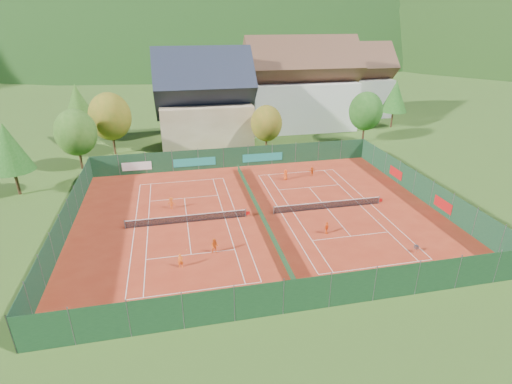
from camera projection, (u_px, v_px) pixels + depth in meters
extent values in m
plane|color=#2D4E18|center=(260.00, 216.00, 44.46)|extent=(600.00, 600.00, 0.00)
cube|color=#9F2C17|center=(260.00, 215.00, 44.45)|extent=(40.00, 32.00, 0.01)
cube|color=white|center=(182.00, 181.00, 53.53)|extent=(10.97, 0.06, 0.00)
cube|color=white|center=(196.00, 291.00, 32.29)|extent=(10.97, 0.06, 0.00)
cube|color=white|center=(135.00, 228.00, 41.85)|extent=(0.06, 23.77, 0.00)
cube|color=white|center=(238.00, 218.00, 43.97)|extent=(0.06, 23.77, 0.00)
cube|color=white|center=(148.00, 226.00, 42.12)|extent=(0.06, 23.77, 0.00)
cube|color=white|center=(225.00, 219.00, 43.70)|extent=(0.06, 23.77, 0.00)
cube|color=white|center=(184.00, 198.00, 48.63)|extent=(8.23, 0.06, 0.00)
cube|color=white|center=(191.00, 254.00, 37.19)|extent=(8.23, 0.06, 0.00)
cube|color=white|center=(187.00, 223.00, 42.91)|extent=(0.06, 12.80, 0.00)
cube|color=white|center=(296.00, 172.00, 56.61)|extent=(10.97, 0.06, 0.00)
cube|color=white|center=(377.00, 267.00, 35.37)|extent=(10.97, 0.06, 0.00)
cube|color=white|center=(282.00, 213.00, 44.93)|extent=(0.06, 23.77, 0.00)
cube|color=white|center=(371.00, 204.00, 47.04)|extent=(0.06, 23.77, 0.00)
cube|color=white|center=(293.00, 212.00, 45.20)|extent=(0.06, 23.77, 0.00)
cube|color=white|center=(360.00, 205.00, 46.78)|extent=(0.06, 23.77, 0.00)
cube|color=white|center=(309.00, 187.00, 51.71)|extent=(8.23, 0.06, 0.00)
cube|color=white|center=(351.00, 236.00, 40.27)|extent=(8.23, 0.06, 0.00)
cube|color=white|center=(327.00, 209.00, 45.99)|extent=(0.06, 12.80, 0.00)
cylinder|color=#59595B|center=(125.00, 224.00, 41.48)|extent=(0.10, 0.10, 1.02)
cylinder|color=#59595B|center=(246.00, 213.00, 43.94)|extent=(0.10, 0.10, 1.02)
cube|color=black|center=(187.00, 219.00, 42.73)|extent=(12.80, 0.02, 0.86)
cube|color=white|center=(187.00, 215.00, 42.55)|extent=(12.80, 0.04, 0.06)
cube|color=red|center=(248.00, 213.00, 44.01)|extent=(0.40, 0.04, 0.40)
cylinder|color=#59595B|center=(274.00, 210.00, 44.55)|extent=(0.10, 0.10, 1.02)
cylinder|color=#59595B|center=(379.00, 200.00, 47.02)|extent=(0.10, 0.10, 1.02)
cube|color=black|center=(328.00, 205.00, 45.81)|extent=(12.80, 0.02, 0.86)
cube|color=white|center=(328.00, 202.00, 45.63)|extent=(12.80, 0.04, 0.06)
cube|color=red|center=(381.00, 200.00, 47.09)|extent=(0.40, 0.04, 0.40)
cube|color=#14381D|center=(260.00, 211.00, 44.25)|extent=(0.03, 28.80, 1.00)
cube|color=#143920|center=(236.00, 157.00, 58.14)|extent=(40.00, 0.04, 3.00)
cube|color=teal|center=(195.00, 162.00, 57.06)|extent=(6.00, 0.03, 1.20)
cube|color=teal|center=(263.00, 157.00, 58.98)|extent=(6.00, 0.03, 1.20)
cube|color=silver|center=(137.00, 166.00, 55.52)|extent=(4.00, 0.03, 1.20)
cube|color=#14371A|center=(307.00, 294.00, 29.55)|extent=(40.00, 0.04, 3.00)
cube|color=#153B24|center=(66.00, 221.00, 40.00)|extent=(0.04, 32.00, 3.00)
cube|color=#153921|center=(423.00, 188.00, 47.69)|extent=(0.04, 32.00, 3.00)
cube|color=#B21414|center=(443.00, 205.00, 44.23)|extent=(0.03, 3.00, 1.20)
cube|color=#B21414|center=(396.00, 173.00, 53.17)|extent=(0.03, 3.00, 1.20)
cube|color=beige|center=(205.00, 122.00, 69.27)|extent=(15.00, 12.00, 7.00)
cube|color=#1E2333|center=(203.00, 84.00, 66.63)|extent=(16.20, 12.00, 12.00)
cube|color=silver|center=(299.00, 104.00, 77.88)|extent=(20.00, 11.00, 9.00)
cube|color=brown|center=(301.00, 66.00, 74.94)|extent=(21.60, 11.00, 11.00)
cube|color=silver|center=(349.00, 97.00, 87.93)|extent=(16.00, 10.00, 8.00)
cube|color=brown|center=(352.00, 66.00, 85.29)|extent=(17.28, 10.00, 10.00)
cylinder|color=#402917|center=(81.00, 159.00, 57.53)|extent=(0.36, 0.36, 2.80)
ellipsoid|color=#2F5D1A|center=(76.00, 132.00, 55.91)|extent=(5.72, 5.72, 6.58)
cylinder|color=#4C321B|center=(114.00, 144.00, 63.59)|extent=(0.36, 0.36, 3.15)
ellipsoid|color=olive|center=(110.00, 117.00, 61.76)|extent=(6.44, 6.44, 7.40)
cylinder|color=#4C2D1B|center=(83.00, 132.00, 69.51)|extent=(0.36, 0.36, 3.50)
cone|color=#2C5B1A|center=(78.00, 104.00, 67.49)|extent=(5.60, 5.60, 6.50)
cylinder|color=#4E361C|center=(266.00, 144.00, 64.77)|extent=(0.36, 0.36, 2.45)
ellipsoid|color=olive|center=(266.00, 123.00, 63.35)|extent=(5.01, 5.01, 5.76)
cylinder|color=#442718|center=(363.00, 134.00, 69.95)|extent=(0.36, 0.36, 2.80)
ellipsoid|color=#205317|center=(366.00, 111.00, 68.33)|extent=(5.72, 5.72, 6.58)
cylinder|color=#4C2F1B|center=(392.00, 119.00, 78.95)|extent=(0.36, 0.36, 3.15)
cone|color=#1D5518|center=(395.00, 96.00, 77.13)|extent=(5.04, 5.04, 5.85)
cylinder|color=#472C19|center=(17.00, 182.00, 49.15)|extent=(0.36, 0.36, 3.15)
cone|color=#1D5317|center=(8.00, 147.00, 47.33)|extent=(5.04, 5.04, 5.85)
cylinder|color=#4D311B|center=(338.00, 112.00, 84.49)|extent=(0.36, 0.36, 3.50)
ellipsoid|color=olive|center=(340.00, 88.00, 82.47)|extent=(7.15, 7.15, 8.22)
ellipsoid|color=black|center=(192.00, 98.00, 331.65)|extent=(440.00, 440.00, 242.00)
cylinder|color=slate|center=(416.00, 250.00, 37.24)|extent=(0.02, 0.02, 0.80)
cylinder|color=slate|center=(418.00, 249.00, 37.30)|extent=(0.02, 0.02, 0.80)
cylinder|color=slate|center=(414.00, 248.00, 37.51)|extent=(0.02, 0.02, 0.80)
cylinder|color=slate|center=(417.00, 248.00, 37.57)|extent=(0.02, 0.02, 0.80)
cube|color=slate|center=(416.00, 247.00, 37.34)|extent=(0.34, 0.34, 0.30)
ellipsoid|color=#CCD833|center=(416.00, 247.00, 37.33)|extent=(0.28, 0.28, 0.16)
sphere|color=#CCD833|center=(186.00, 250.00, 37.89)|extent=(0.07, 0.07, 0.07)
sphere|color=#CCD833|center=(325.00, 261.00, 36.15)|extent=(0.07, 0.07, 0.07)
sphere|color=#CCD833|center=(267.00, 199.00, 48.25)|extent=(0.07, 0.07, 0.07)
sphere|color=#CCD833|center=(211.00, 191.00, 50.60)|extent=(0.07, 0.07, 0.07)
sphere|color=#CCD833|center=(379.00, 219.00, 43.53)|extent=(0.07, 0.07, 0.07)
imported|color=orange|center=(181.00, 261.00, 35.04)|extent=(0.50, 0.33, 1.35)
imported|color=#DB5113|center=(215.00, 246.00, 37.10)|extent=(0.87, 0.74, 1.55)
imported|color=#D64F13|center=(171.00, 203.00, 45.73)|extent=(1.04, 0.81, 1.42)
imported|color=#FC5C16|center=(327.00, 228.00, 40.54)|extent=(0.79, 0.74, 1.31)
imported|color=#FF5216|center=(286.00, 175.00, 53.88)|extent=(0.84, 0.73, 1.45)
imported|color=#E35314|center=(312.00, 171.00, 55.25)|extent=(1.24, 0.51, 1.30)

